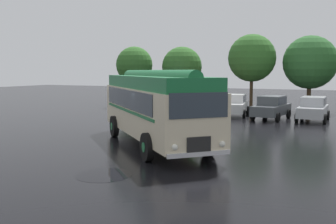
{
  "coord_description": "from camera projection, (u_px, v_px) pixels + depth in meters",
  "views": [
    {
      "loc": [
        7.31,
        -15.63,
        3.46
      ],
      "look_at": [
        -0.79,
        2.11,
        1.4
      ],
      "focal_mm": 42.0,
      "sensor_mm": 36.0,
      "label": 1
    }
  ],
  "objects": [
    {
      "name": "tree_left_of_centre",
      "position": [
        181.0,
        66.0,
        37.45
      ],
      "size": [
        3.81,
        3.81,
        5.73
      ],
      "color": "#4C3823",
      "rests_on": "ground"
    },
    {
      "name": "puddle_patch",
      "position": [
        104.0,
        175.0,
        13.06
      ],
      "size": [
        1.89,
        1.89,
        0.01
      ],
      "primitive_type": "cylinder",
      "color": "black",
      "rests_on": "ground"
    },
    {
      "name": "box_van",
      "position": [
        167.0,
        96.0,
        32.62
      ],
      "size": [
        2.54,
        5.85,
        2.5
      ],
      "color": "navy",
      "rests_on": "ground"
    },
    {
      "name": "vintage_bus",
      "position": [
        155.0,
        105.0,
        18.19
      ],
      "size": [
        8.79,
        8.93,
        3.49
      ],
      "color": "beige",
      "rests_on": "ground"
    },
    {
      "name": "tree_far_left",
      "position": [
        134.0,
        65.0,
        38.13
      ],
      "size": [
        3.54,
        3.54,
        5.8
      ],
      "color": "#4C3823",
      "rests_on": "ground"
    },
    {
      "name": "ground_plane",
      "position": [
        164.0,
        148.0,
        17.52
      ],
      "size": [
        120.0,
        120.0,
        0.0
      ],
      "primitive_type": "plane",
      "color": "black"
    },
    {
      "name": "tree_centre",
      "position": [
        253.0,
        57.0,
        33.71
      ],
      "size": [
        4.08,
        4.08,
        6.58
      ],
      "color": "#4C3823",
      "rests_on": "ground"
    },
    {
      "name": "car_far_right",
      "position": [
        313.0,
        109.0,
        27.13
      ],
      "size": [
        2.07,
        4.25,
        1.66
      ],
      "color": "#B7BABF",
      "rests_on": "ground"
    },
    {
      "name": "car_mid_right",
      "position": [
        271.0,
        107.0,
        28.08
      ],
      "size": [
        2.39,
        4.4,
        1.66
      ],
      "color": "#4C5156",
      "rests_on": "ground"
    },
    {
      "name": "car_near_left",
      "position": [
        196.0,
        104.0,
        30.47
      ],
      "size": [
        1.97,
        4.21,
        1.66
      ],
      "color": "maroon",
      "rests_on": "ground"
    },
    {
      "name": "tree_right_of_centre",
      "position": [
        310.0,
        62.0,
        32.76
      ],
      "size": [
        4.47,
        4.47,
        6.39
      ],
      "color": "#4C3823",
      "rests_on": "ground"
    },
    {
      "name": "car_mid_left",
      "position": [
        235.0,
        105.0,
        30.26
      ],
      "size": [
        2.37,
        4.39,
        1.66
      ],
      "color": "silver",
      "rests_on": "ground"
    }
  ]
}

